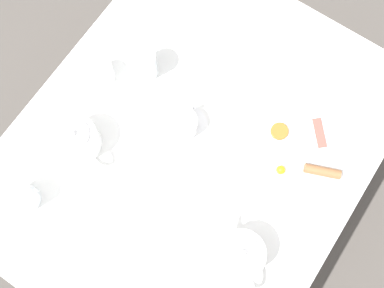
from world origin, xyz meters
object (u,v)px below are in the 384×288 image
napkin_folded (252,75)px  fork_by_plate (117,241)px  creamer_jug (102,72)px  knife_by_plate (321,56)px  water_glass_tall (21,197)px  spoon_for_tea (202,50)px  breakfast_plate (300,153)px  fork_spare (169,2)px  teacup_with_saucer_left (182,125)px  water_glass_short (144,63)px  teapot_near (77,140)px  teapot_far (240,255)px

napkin_folded → fork_by_plate: size_ratio=0.82×
creamer_jug → fork_by_plate: (-0.32, 0.37, -0.03)m
napkin_folded → knife_by_plate: (-0.14, -0.17, -0.00)m
water_glass_tall → spoon_for_tea: water_glass_tall is taller
breakfast_plate → fork_by_plate: breakfast_plate is taller
napkin_folded → fork_spare: size_ratio=0.84×
breakfast_plate → spoon_for_tea: bearing=-16.1°
water_glass_tall → knife_by_plate: water_glass_tall is taller
teacup_with_saucer_left → water_glass_tall: bearing=59.8°
water_glass_short → spoon_for_tea: (-0.10, -0.15, -0.05)m
teacup_with_saucer_left → water_glass_short: size_ratio=1.43×
water_glass_tall → teapot_near: bearing=-97.0°
creamer_jug → fork_spare: creamer_jug is taller
creamer_jug → napkin_folded: (-0.37, -0.25, -0.03)m
teapot_far → napkin_folded: teapot_far is taller
water_glass_short → breakfast_plate: bearing=-176.1°
teapot_far → spoon_for_tea: bearing=-9.9°
spoon_for_tea → teapot_far: bearing=132.6°
spoon_for_tea → fork_spare: bearing=-24.4°
teapot_near → water_glass_tall: (0.03, 0.21, -0.00)m
teapot_near → teacup_with_saucer_left: bearing=-121.9°
spoon_for_tea → napkin_folded: bearing=-175.6°
teapot_near → knife_by_plate: teapot_near is taller
water_glass_tall → spoon_for_tea: bearing=-103.1°
breakfast_plate → napkin_folded: size_ratio=2.11×
water_glass_tall → napkin_folded: 0.74m
spoon_for_tea → knife_by_plate: bearing=-149.1°
teapot_far → teacup_with_saucer_left: bearing=4.5°
breakfast_plate → knife_by_plate: size_ratio=1.59×
teacup_with_saucer_left → fork_by_plate: (-0.03, 0.36, -0.03)m
creamer_jug → spoon_for_tea: creamer_jug is taller
teapot_near → napkin_folded: teapot_near is taller
fork_by_plate → breakfast_plate: bearing=-120.5°
fork_spare → water_glass_short: bearing=107.9°
teacup_with_saucer_left → spoon_for_tea: bearing=-69.7°
water_glass_short → teapot_far: bearing=150.1°
fork_by_plate → fork_spare: same height
breakfast_plate → knife_by_plate: bearing=-71.6°
teapot_near → water_glass_short: (-0.02, -0.29, 0.01)m
water_glass_short → creamer_jug: water_glass_short is taller
napkin_folded → fork_spare: bearing=-11.0°
teacup_with_saucer_left → fork_spare: 0.42m
teapot_near → water_glass_tall: size_ratio=2.23×
breakfast_plate → teapot_near: bearing=31.2°
teapot_far → knife_by_plate: teapot_far is taller
spoon_for_tea → fork_spare: (0.18, -0.08, 0.00)m
teapot_near → spoon_for_tea: teapot_near is taller
teapot_near → knife_by_plate: (-0.43, -0.62, -0.04)m
creamer_jug → fork_by_plate: 0.49m
breakfast_plate → napkin_folded: bearing=-28.8°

